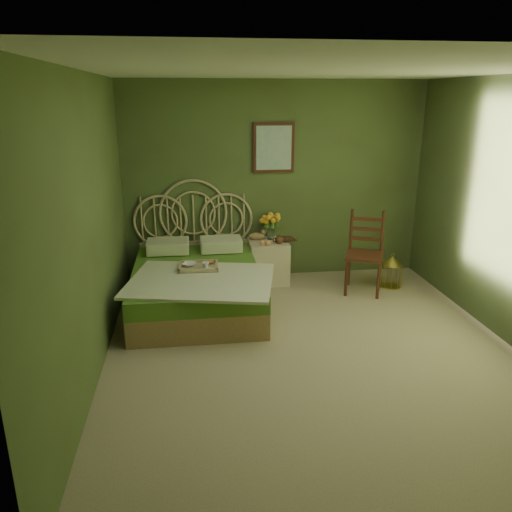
{
  "coord_description": "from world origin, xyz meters",
  "views": [
    {
      "loc": [
        -1.13,
        -4.27,
        2.39
      ],
      "look_at": [
        -0.43,
        1.0,
        0.68
      ],
      "focal_mm": 35.0,
      "sensor_mm": 36.0,
      "label": 1
    }
  ],
  "objects": [
    {
      "name": "cereal_bowl",
      "position": [
        -1.17,
        1.22,
        0.54
      ],
      "size": [
        0.2,
        0.2,
        0.04
      ],
      "primitive_type": "imported",
      "rotation": [
        0.0,
        0.0,
        -0.29
      ],
      "color": "white",
      "rests_on": "bed"
    },
    {
      "name": "floor",
      "position": [
        0.0,
        0.0,
        0.0
      ],
      "size": [
        4.5,
        4.5,
        0.0
      ],
      "primitive_type": "plane",
      "color": "tan",
      "rests_on": "ground"
    },
    {
      "name": "wall_back",
      "position": [
        0.0,
        2.25,
        1.3
      ],
      "size": [
        4.0,
        0.0,
        4.0
      ],
      "primitive_type": "plane",
      "rotation": [
        1.57,
        0.0,
        0.0
      ],
      "color": "#526A38",
      "rests_on": "floor"
    },
    {
      "name": "chair",
      "position": [
        1.01,
        1.53,
        0.57
      ],
      "size": [
        0.59,
        0.59,
        1.02
      ],
      "rotation": [
        0.0,
        0.0,
        -0.39
      ],
      "color": "#371A0F",
      "rests_on": "floor"
    },
    {
      "name": "coffee_cup",
      "position": [
        -0.99,
        1.11,
        0.56
      ],
      "size": [
        0.09,
        0.09,
        0.08
      ],
      "primitive_type": "imported",
      "rotation": [
        0.0,
        0.0,
        0.17
      ],
      "color": "white",
      "rests_on": "bed"
    },
    {
      "name": "bed",
      "position": [
        -1.1,
        1.29,
        0.3
      ],
      "size": [
        1.73,
        2.18,
        1.35
      ],
      "color": "tan",
      "rests_on": "floor"
    },
    {
      "name": "birdcage",
      "position": [
        1.44,
        1.58,
        0.2
      ],
      "size": [
        0.27,
        0.27,
        0.41
      ],
      "rotation": [
        0.0,
        0.0,
        -0.06
      ],
      "color": "gold",
      "rests_on": "floor"
    },
    {
      "name": "nightstand",
      "position": [
        -0.13,
        1.99,
        0.35
      ],
      "size": [
        0.51,
        0.51,
        0.99
      ],
      "color": "#F3E2C5",
      "rests_on": "floor"
    },
    {
      "name": "wall_art",
      "position": [
        -0.03,
        2.22,
        1.75
      ],
      "size": [
        0.54,
        0.04,
        0.64
      ],
      "color": "#371A0F",
      "rests_on": "wall_back"
    },
    {
      "name": "book_lower",
      "position": [
        0.05,
        2.0,
        0.57
      ],
      "size": [
        0.23,
        0.27,
        0.02
      ],
      "primitive_type": "imported",
      "rotation": [
        0.0,
        0.0,
        0.24
      ],
      "color": "#381E0F",
      "rests_on": "nightstand"
    },
    {
      "name": "book_upper",
      "position": [
        0.05,
        2.0,
        0.59
      ],
      "size": [
        0.19,
        0.24,
        0.02
      ],
      "primitive_type": "imported",
      "rotation": [
        0.0,
        0.0,
        -0.23
      ],
      "color": "#472819",
      "rests_on": "nightstand"
    },
    {
      "name": "wall_left",
      "position": [
        -2.0,
        0.0,
        1.3
      ],
      "size": [
        0.0,
        4.5,
        4.5
      ],
      "primitive_type": "plane",
      "rotation": [
        1.57,
        0.0,
        1.57
      ],
      "color": "#526A38",
      "rests_on": "floor"
    },
    {
      "name": "ceiling",
      "position": [
        0.0,
        0.0,
        2.6
      ],
      "size": [
        4.5,
        4.5,
        0.0
      ],
      "primitive_type": "plane",
      "rotation": [
        3.14,
        0.0,
        0.0
      ],
      "color": "silver",
      "rests_on": "wall_back"
    }
  ]
}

